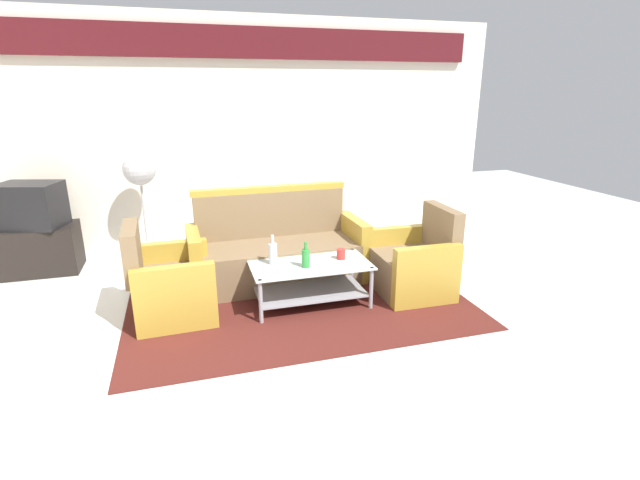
# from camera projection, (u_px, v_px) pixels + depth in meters

# --- Properties ---
(ground_plane) EXTENTS (14.00, 14.00, 0.00)m
(ground_plane) POSITION_uv_depth(u_px,v_px,m) (318.00, 357.00, 3.57)
(ground_plane) COLOR white
(wall_back) EXTENTS (6.52, 0.19, 2.80)m
(wall_back) POSITION_uv_depth(u_px,v_px,m) (250.00, 128.00, 5.90)
(wall_back) COLOR silver
(wall_back) RESTS_ON ground
(rug) EXTENTS (3.14, 2.01, 0.01)m
(rug) POSITION_uv_depth(u_px,v_px,m) (300.00, 303.00, 4.45)
(rug) COLOR #511E19
(rug) RESTS_ON ground
(couch) EXTENTS (1.82, 0.78, 0.96)m
(couch) POSITION_uv_depth(u_px,v_px,m) (277.00, 253.00, 4.89)
(couch) COLOR #7F6647
(couch) RESTS_ON rug
(armchair_left) EXTENTS (0.73, 0.78, 0.85)m
(armchair_left) POSITION_uv_depth(u_px,v_px,m) (170.00, 286.00, 4.13)
(armchair_left) COLOR #7F6647
(armchair_left) RESTS_ON rug
(armchair_right) EXTENTS (0.71, 0.77, 0.85)m
(armchair_right) POSITION_uv_depth(u_px,v_px,m) (414.00, 265.00, 4.63)
(armchair_right) COLOR #7F6647
(armchair_right) RESTS_ON rug
(coffee_table) EXTENTS (1.10, 0.60, 0.40)m
(coffee_table) POSITION_uv_depth(u_px,v_px,m) (310.00, 277.00, 4.36)
(coffee_table) COLOR silver
(coffee_table) RESTS_ON rug
(bottle_green) EXTENTS (0.07, 0.07, 0.24)m
(bottle_green) POSITION_uv_depth(u_px,v_px,m) (306.00, 258.00, 4.21)
(bottle_green) COLOR #2D8C38
(bottle_green) RESTS_ON coffee_table
(bottle_clear) EXTENTS (0.08, 0.08, 0.28)m
(bottle_clear) POSITION_uv_depth(u_px,v_px,m) (273.00, 253.00, 4.28)
(bottle_clear) COLOR silver
(bottle_clear) RESTS_ON coffee_table
(cup) EXTENTS (0.08, 0.08, 0.10)m
(cup) POSITION_uv_depth(u_px,v_px,m) (341.00, 254.00, 4.42)
(cup) COLOR red
(cup) RESTS_ON coffee_table
(tv_stand) EXTENTS (0.80, 0.50, 0.52)m
(tv_stand) POSITION_uv_depth(u_px,v_px,m) (39.00, 250.00, 5.15)
(tv_stand) COLOR black
(tv_stand) RESTS_ON ground
(television) EXTENTS (0.70, 0.58, 0.48)m
(television) POSITION_uv_depth(u_px,v_px,m) (31.00, 205.00, 5.00)
(television) COLOR black
(television) RESTS_ON tv_stand
(pedestal_fan) EXTENTS (0.36, 0.36, 1.27)m
(pedestal_fan) POSITION_uv_depth(u_px,v_px,m) (140.00, 176.00, 5.27)
(pedestal_fan) COLOR #2D2D33
(pedestal_fan) RESTS_ON ground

